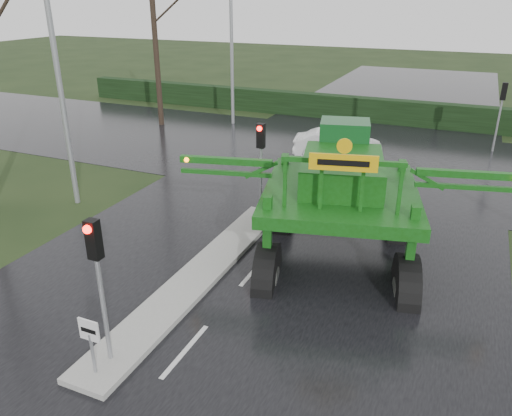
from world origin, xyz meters
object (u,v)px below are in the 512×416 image
at_px(traffic_signal_mid, 261,150).
at_px(traffic_signal_far, 502,102).
at_px(keep_left_sign, 90,338).
at_px(street_light_left_near, 60,43).
at_px(traffic_signal_near, 97,262).
at_px(white_sedan, 337,159).
at_px(street_light_left_far, 236,23).
at_px(crop_sprayer, 269,194).

bearing_deg(traffic_signal_mid, traffic_signal_far, 58.07).
height_order(keep_left_sign, street_light_left_near, street_light_left_near).
bearing_deg(traffic_signal_near, keep_left_sign, -90.00).
xyz_separation_m(traffic_signal_near, traffic_signal_far, (7.80, 21.02, 0.00)).
height_order(traffic_signal_near, street_light_left_near, street_light_left_near).
xyz_separation_m(street_light_left_near, white_sedan, (7.60, 9.55, -5.99)).
relative_size(traffic_signal_mid, street_light_left_far, 0.35).
relative_size(keep_left_sign, traffic_signal_near, 0.38).
bearing_deg(traffic_signal_near, traffic_signal_far, 69.64).
relative_size(crop_sprayer, white_sedan, 2.20).
xyz_separation_m(traffic_signal_mid, street_light_left_near, (-6.89, -1.49, 3.40)).
xyz_separation_m(keep_left_sign, crop_sprayer, (1.76, 5.44, 1.49)).
relative_size(keep_left_sign, crop_sprayer, 0.14).
xyz_separation_m(traffic_signal_far, street_light_left_far, (-14.69, -0.01, 3.40)).
relative_size(traffic_signal_near, traffic_signal_mid, 1.00).
bearing_deg(street_light_left_near, traffic_signal_near, -45.47).
distance_m(traffic_signal_mid, white_sedan, 8.50).
bearing_deg(traffic_signal_near, white_sedan, 87.56).
relative_size(street_light_left_near, crop_sprayer, 1.06).
relative_size(street_light_left_far, white_sedan, 2.33).
bearing_deg(street_light_left_far, traffic_signal_mid, -61.14).
bearing_deg(street_light_left_near, street_light_left_far, 90.00).
height_order(traffic_signal_near, traffic_signal_far, same).
bearing_deg(traffic_signal_mid, crop_sprayer, -63.64).
height_order(traffic_signal_near, street_light_left_far, street_light_left_far).
relative_size(traffic_signal_mid, street_light_left_near, 0.35).
bearing_deg(keep_left_sign, street_light_left_near, 132.59).
bearing_deg(keep_left_sign, white_sedan, 87.63).
bearing_deg(white_sedan, keep_left_sign, 166.06).
height_order(traffic_signal_mid, traffic_signal_far, same).
bearing_deg(keep_left_sign, crop_sprayer, 72.11).
distance_m(keep_left_sign, white_sedan, 17.10).
relative_size(traffic_signal_mid, crop_sprayer, 0.37).
xyz_separation_m(traffic_signal_near, white_sedan, (0.71, 16.56, -2.59)).
relative_size(street_light_left_near, street_light_left_far, 1.00).
distance_m(traffic_signal_near, street_light_left_far, 22.37).
distance_m(traffic_signal_far, white_sedan, 8.77).
distance_m(traffic_signal_far, street_light_left_near, 20.58).
height_order(keep_left_sign, traffic_signal_far, traffic_signal_far).
bearing_deg(street_light_left_far, white_sedan, -30.32).
relative_size(keep_left_sign, traffic_signal_mid, 0.38).
height_order(traffic_signal_far, crop_sprayer, crop_sprayer).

